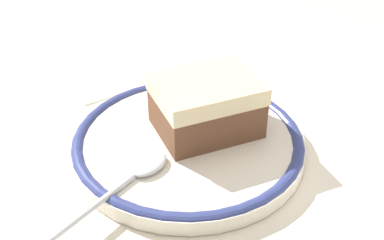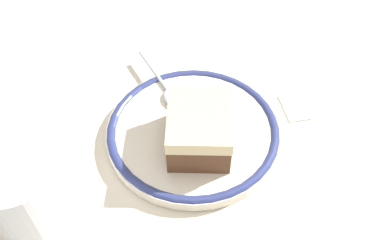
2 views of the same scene
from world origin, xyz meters
name	(u,v)px [view 2 (image 2 of 2)]	position (x,y,z in m)	size (l,w,h in m)	color
ground_plane	(179,132)	(0.00, 0.00, 0.00)	(2.40, 2.40, 0.00)	#B7B2A8
placemat	(179,131)	(0.00, 0.00, 0.00)	(0.48, 0.32, 0.00)	beige
plate	(192,133)	(0.00, 0.02, 0.01)	(0.22, 0.22, 0.02)	silver
cake_slice	(199,128)	(0.02, 0.03, 0.04)	(0.11, 0.10, 0.05)	brown
spoon	(169,92)	(-0.04, -0.03, 0.02)	(0.09, 0.11, 0.01)	silver
cup	(27,207)	(0.18, -0.09, 0.04)	(0.07, 0.07, 0.10)	white
napkin	(183,44)	(-0.16, -0.07, 0.00)	(0.10, 0.13, 0.00)	white
sugar_packet	(295,106)	(-0.10, 0.13, 0.00)	(0.05, 0.03, 0.01)	white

